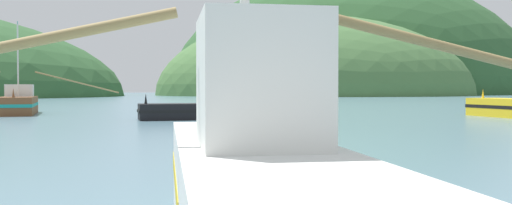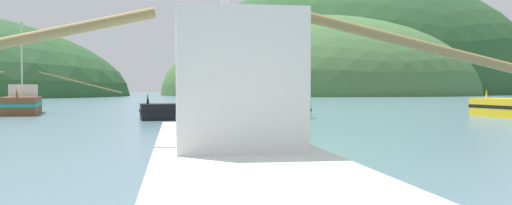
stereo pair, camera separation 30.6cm
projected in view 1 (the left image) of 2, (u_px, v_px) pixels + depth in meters
The scene contains 5 objects.
hill_mid_left at pixel (313, 95), 174.47m from camera, with size 100.28×80.22×50.24m, color #47703D.
hill_far_left at pixel (349, 94), 219.09m from camera, with size 143.97×115.18×93.40m, color #2D562D.
fishing_boat_black at pixel (227, 109), 37.48m from camera, with size 11.86×5.17×4.94m.
fishing_boat_brown at pixel (18, 104), 44.31m from camera, with size 15.28×8.67×7.53m.
fishing_boat_white at pixel (252, 193), 6.05m from camera, with size 11.55×7.72×8.17m.
Camera 1 is at (-3.56, 1.47, 2.07)m, focal length 38.30 mm.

